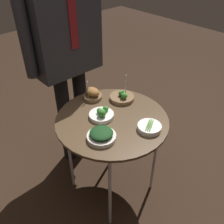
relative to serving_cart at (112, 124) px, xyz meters
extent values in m
plane|color=black|center=(0.00, 0.00, -0.63)|extent=(8.00, 8.00, 0.00)
cylinder|color=brown|center=(0.00, 0.00, 0.03)|extent=(0.71, 0.71, 0.02)
cylinder|color=#B7B7BC|center=(0.21, -0.21, -0.30)|extent=(0.02, 0.02, 0.65)
cylinder|color=#B7B7BC|center=(-0.21, -0.21, -0.30)|extent=(0.02, 0.02, 0.65)
cylinder|color=#B7B7BC|center=(0.21, 0.21, -0.30)|extent=(0.02, 0.02, 0.65)
cylinder|color=#B7B7BC|center=(-0.21, 0.21, -0.30)|extent=(0.02, 0.02, 0.65)
cylinder|color=white|center=(-0.04, 0.06, 0.06)|extent=(0.16, 0.16, 0.03)
sphere|color=#387F2D|center=(0.00, 0.06, 0.09)|extent=(0.04, 0.04, 0.04)
sphere|color=#387F2D|center=(-0.04, 0.07, 0.09)|extent=(0.04, 0.04, 0.04)
sphere|color=#387F2D|center=(-0.05, 0.03, 0.09)|extent=(0.05, 0.05, 0.05)
cylinder|color=silver|center=(-0.17, -0.10, 0.06)|extent=(0.17, 0.17, 0.03)
ellipsoid|color=#143816|center=(-0.17, -0.10, 0.09)|extent=(0.13, 0.13, 0.03)
cylinder|color=brown|center=(0.20, 0.11, 0.06)|extent=(0.17, 0.17, 0.03)
sphere|color=#387F2D|center=(0.20, 0.11, 0.09)|extent=(0.04, 0.04, 0.04)
sphere|color=#387F2D|center=(0.20, 0.12, 0.09)|extent=(0.04, 0.04, 0.04)
sphere|color=#387F2D|center=(0.18, 0.08, 0.09)|extent=(0.04, 0.04, 0.04)
cylinder|color=silver|center=(0.24, 0.12, 0.13)|extent=(0.01, 0.01, 0.17)
cylinder|color=white|center=(0.09, -0.23, 0.06)|extent=(0.14, 0.14, 0.03)
ellipsoid|color=#5B8938|center=(0.09, -0.24, 0.08)|extent=(0.11, 0.06, 0.01)
ellipsoid|color=#5B8938|center=(0.09, -0.23, 0.08)|extent=(0.11, 0.06, 0.01)
ellipsoid|color=#5B8938|center=(0.09, -0.22, 0.08)|extent=(0.11, 0.06, 0.01)
cylinder|color=brown|center=(0.06, 0.26, 0.06)|extent=(0.13, 0.13, 0.03)
ellipsoid|color=#93602D|center=(0.06, 0.26, 0.10)|extent=(0.09, 0.12, 0.06)
cylinder|color=silver|center=(0.02, 0.26, 0.12)|extent=(0.01, 0.01, 0.15)
cylinder|color=black|center=(-0.06, 0.49, -0.22)|extent=(0.10, 0.10, 0.82)
cylinder|color=black|center=(0.10, 0.49, -0.22)|extent=(0.10, 0.10, 0.82)
cube|color=#28282D|center=(0.02, 0.49, 0.49)|extent=(0.46, 0.22, 0.61)
cube|color=maroon|center=(0.02, 0.37, 0.57)|extent=(0.05, 0.01, 0.37)
cylinder|color=#28282D|center=(-0.24, 0.49, 0.52)|extent=(0.07, 0.07, 0.56)
cylinder|color=#28282D|center=(0.29, 0.49, 0.52)|extent=(0.07, 0.07, 0.56)
camera|label=1|loc=(-0.84, -0.91, 1.01)|focal=40.00mm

